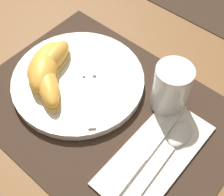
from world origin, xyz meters
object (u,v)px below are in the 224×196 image
at_px(fork, 89,79).
at_px(citrus_wedge_3, 47,83).
at_px(citrus_wedge_1, 45,62).
at_px(juice_glass, 171,90).
at_px(citrus_wedge_0, 54,59).
at_px(citrus_wedge_2, 43,71).
at_px(spoon, 173,143).
at_px(knife, 147,151).
at_px(plate, 78,80).

bearing_deg(fork, citrus_wedge_3, -123.95).
bearing_deg(fork, citrus_wedge_1, -158.43).
distance_m(juice_glass, citrus_wedge_0, 0.23).
xyz_separation_m(juice_glass, citrus_wedge_2, (-0.21, -0.11, -0.01)).
relative_size(spoon, citrus_wedge_3, 1.39).
bearing_deg(citrus_wedge_2, knife, 2.28).
bearing_deg(citrus_wedge_2, spoon, 10.25).
height_order(spoon, citrus_wedge_1, citrus_wedge_1).
bearing_deg(fork, plate, -154.41).
distance_m(spoon, fork, 0.20).
xyz_separation_m(juice_glass, citrus_wedge_3, (-0.18, -0.13, -0.01)).
bearing_deg(citrus_wedge_1, citrus_wedge_2, -47.70).
distance_m(spoon, citrus_wedge_1, 0.29).
height_order(plate, citrus_wedge_1, citrus_wedge_1).
bearing_deg(citrus_wedge_3, citrus_wedge_1, 143.18).
relative_size(fork, citrus_wedge_0, 1.46).
bearing_deg(citrus_wedge_3, citrus_wedge_2, 151.48).
bearing_deg(juice_glass, spoon, -49.01).
height_order(citrus_wedge_0, citrus_wedge_1, same).
bearing_deg(citrus_wedge_1, citrus_wedge_3, -36.82).
height_order(spoon, citrus_wedge_0, citrus_wedge_0).
bearing_deg(citrus_wedge_2, fork, 35.91).
relative_size(citrus_wedge_0, citrus_wedge_2, 0.86).
bearing_deg(fork, juice_glass, 24.62).
xyz_separation_m(plate, knife, (0.19, -0.03, -0.00)).
distance_m(fork, citrus_wedge_0, 0.08).
xyz_separation_m(plate, citrus_wedge_1, (-0.06, -0.02, 0.03)).
height_order(spoon, citrus_wedge_2, citrus_wedge_2).
bearing_deg(spoon, knife, -123.35).
bearing_deg(juice_glass, fork, -155.38).
xyz_separation_m(spoon, fork, (-0.20, 0.00, 0.01)).
relative_size(spoon, citrus_wedge_0, 1.72).
relative_size(knife, citrus_wedge_0, 2.18).
height_order(juice_glass, citrus_wedge_2, juice_glass).
relative_size(knife, spoon, 1.27).
bearing_deg(knife, citrus_wedge_1, 178.37).
bearing_deg(plate, juice_glass, 24.75).
bearing_deg(citrus_wedge_3, fork, 56.05).
bearing_deg(juice_glass, citrus_wedge_0, -160.09).
bearing_deg(fork, citrus_wedge_2, -144.09).
bearing_deg(juice_glass, knife, -72.96).
height_order(spoon, fork, fork).
bearing_deg(citrus_wedge_3, citrus_wedge_0, 125.24).
relative_size(spoon, citrus_wedge_1, 1.49).
bearing_deg(plate, citrus_wedge_0, -174.93).
xyz_separation_m(plate, fork, (0.02, 0.01, 0.01)).
relative_size(citrus_wedge_1, citrus_wedge_3, 0.93).
height_order(fork, citrus_wedge_3, citrus_wedge_3).
xyz_separation_m(juice_glass, citrus_wedge_1, (-0.22, -0.10, -0.01)).
height_order(plate, citrus_wedge_0, citrus_wedge_0).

